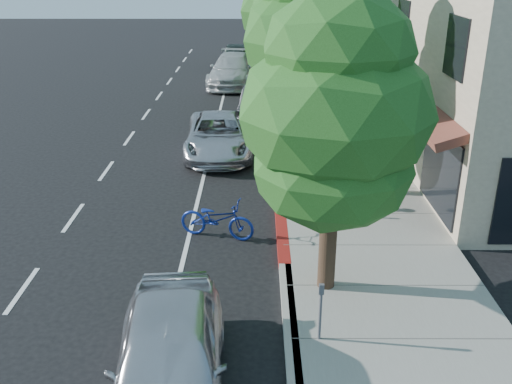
{
  "coord_description": "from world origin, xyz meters",
  "views": [
    {
      "loc": [
        -0.68,
        -13.42,
        7.25
      ],
      "look_at": [
        -0.73,
        0.76,
        1.35
      ],
      "focal_mm": 40.0,
      "sensor_mm": 36.0,
      "label": 1
    }
  ],
  "objects_px": {
    "bicycle": "(217,219)",
    "pedestrian": "(367,129)",
    "dark_suv_far": "(236,56)",
    "near_car_a": "(169,360)",
    "street_tree_2": "(298,23)",
    "street_tree_3": "(290,12)",
    "cyclist": "(288,183)",
    "white_pickup": "(233,70)",
    "street_tree_0": "(335,117)",
    "street_tree_1": "(311,43)",
    "dark_sedan": "(262,106)",
    "silver_suv": "(219,135)"
  },
  "relations": [
    {
      "from": "cyclist",
      "to": "white_pickup",
      "type": "xyz_separation_m",
      "value": [
        -2.45,
        18.32,
        0.05
      ]
    },
    {
      "from": "street_tree_3",
      "to": "bicycle",
      "type": "distance_m",
      "value": 16.02
    },
    {
      "from": "street_tree_1",
      "to": "silver_suv",
      "type": "bearing_deg",
      "value": 127.78
    },
    {
      "from": "pedestrian",
      "to": "street_tree_2",
      "type": "bearing_deg",
      "value": -65.71
    },
    {
      "from": "bicycle",
      "to": "pedestrian",
      "type": "height_order",
      "value": "pedestrian"
    },
    {
      "from": "street_tree_2",
      "to": "near_car_a",
      "type": "height_order",
      "value": "street_tree_2"
    },
    {
      "from": "street_tree_2",
      "to": "dark_sedan",
      "type": "xyz_separation_m",
      "value": [
        -1.4,
        2.25,
        -3.95
      ]
    },
    {
      "from": "bicycle",
      "to": "silver_suv",
      "type": "bearing_deg",
      "value": 19.31
    },
    {
      "from": "silver_suv",
      "to": "dark_suv_far",
      "type": "bearing_deg",
      "value": 87.89
    },
    {
      "from": "dark_suv_far",
      "to": "pedestrian",
      "type": "height_order",
      "value": "pedestrian"
    },
    {
      "from": "bicycle",
      "to": "near_car_a",
      "type": "bearing_deg",
      "value": -167.51
    },
    {
      "from": "street_tree_1",
      "to": "near_car_a",
      "type": "bearing_deg",
      "value": -108.07
    },
    {
      "from": "street_tree_2",
      "to": "pedestrian",
      "type": "distance_m",
      "value": 5.03
    },
    {
      "from": "street_tree_3",
      "to": "dark_suv_far",
      "type": "relative_size",
      "value": 1.62
    },
    {
      "from": "street_tree_0",
      "to": "street_tree_3",
      "type": "distance_m",
      "value": 18.01
    },
    {
      "from": "street_tree_1",
      "to": "dark_sedan",
      "type": "height_order",
      "value": "street_tree_1"
    },
    {
      "from": "street_tree_2",
      "to": "silver_suv",
      "type": "xyz_separation_m",
      "value": [
        -3.1,
        -2.0,
        -4.03
      ]
    },
    {
      "from": "street_tree_2",
      "to": "dark_suv_far",
      "type": "bearing_deg",
      "value": 100.53
    },
    {
      "from": "street_tree_3",
      "to": "bicycle",
      "type": "relative_size",
      "value": 3.62
    },
    {
      "from": "street_tree_2",
      "to": "pedestrian",
      "type": "relative_size",
      "value": 4.33
    },
    {
      "from": "dark_sedan",
      "to": "white_pickup",
      "type": "distance_m",
      "value": 8.92
    },
    {
      "from": "street_tree_2",
      "to": "bicycle",
      "type": "bearing_deg",
      "value": -106.26
    },
    {
      "from": "cyclist",
      "to": "silver_suv",
      "type": "distance_m",
      "value": 5.86
    },
    {
      "from": "street_tree_1",
      "to": "silver_suv",
      "type": "height_order",
      "value": "street_tree_1"
    },
    {
      "from": "street_tree_0",
      "to": "street_tree_3",
      "type": "height_order",
      "value": "street_tree_3"
    },
    {
      "from": "street_tree_0",
      "to": "dark_sedan",
      "type": "distance_m",
      "value": 14.7
    },
    {
      "from": "bicycle",
      "to": "dark_sedan",
      "type": "height_order",
      "value": "dark_sedan"
    },
    {
      "from": "street_tree_1",
      "to": "bicycle",
      "type": "height_order",
      "value": "street_tree_1"
    },
    {
      "from": "bicycle",
      "to": "pedestrian",
      "type": "relative_size",
      "value": 1.22
    },
    {
      "from": "street_tree_2",
      "to": "street_tree_3",
      "type": "height_order",
      "value": "street_tree_3"
    },
    {
      "from": "street_tree_1",
      "to": "dark_sedan",
      "type": "distance_m",
      "value": 9.27
    },
    {
      "from": "bicycle",
      "to": "near_car_a",
      "type": "height_order",
      "value": "near_car_a"
    },
    {
      "from": "white_pickup",
      "to": "dark_suv_far",
      "type": "bearing_deg",
      "value": 95.02
    },
    {
      "from": "bicycle",
      "to": "near_car_a",
      "type": "distance_m",
      "value": 6.26
    },
    {
      "from": "street_tree_0",
      "to": "pedestrian",
      "type": "xyz_separation_m",
      "value": [
        2.68,
        10.01,
        -3.16
      ]
    },
    {
      "from": "cyclist",
      "to": "near_car_a",
      "type": "height_order",
      "value": "cyclist"
    },
    {
      "from": "white_pickup",
      "to": "near_car_a",
      "type": "relative_size",
      "value": 1.27
    },
    {
      "from": "dark_sedan",
      "to": "dark_suv_far",
      "type": "height_order",
      "value": "dark_sedan"
    },
    {
      "from": "cyclist",
      "to": "bicycle",
      "type": "height_order",
      "value": "cyclist"
    },
    {
      "from": "silver_suv",
      "to": "near_car_a",
      "type": "relative_size",
      "value": 1.12
    },
    {
      "from": "street_tree_1",
      "to": "dark_sedan",
      "type": "bearing_deg",
      "value": 99.63
    },
    {
      "from": "street_tree_3",
      "to": "cyclist",
      "type": "height_order",
      "value": "street_tree_3"
    },
    {
      "from": "street_tree_3",
      "to": "near_car_a",
      "type": "bearing_deg",
      "value": -98.2
    },
    {
      "from": "street_tree_2",
      "to": "cyclist",
      "type": "relative_size",
      "value": 4.47
    },
    {
      "from": "street_tree_1",
      "to": "white_pickup",
      "type": "height_order",
      "value": "street_tree_1"
    },
    {
      "from": "dark_suv_far",
      "to": "near_car_a",
      "type": "distance_m",
      "value": 32.18
    },
    {
      "from": "dark_suv_far",
      "to": "pedestrian",
      "type": "distance_m",
      "value": 19.55
    },
    {
      "from": "pedestrian",
      "to": "dark_sedan",
      "type": "bearing_deg",
      "value": -75.15
    },
    {
      "from": "street_tree_0",
      "to": "bicycle",
      "type": "height_order",
      "value": "street_tree_0"
    },
    {
      "from": "bicycle",
      "to": "near_car_a",
      "type": "xyz_separation_m",
      "value": [
        -0.4,
        -6.24,
        0.27
      ]
    }
  ]
}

